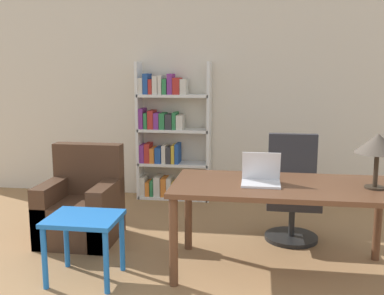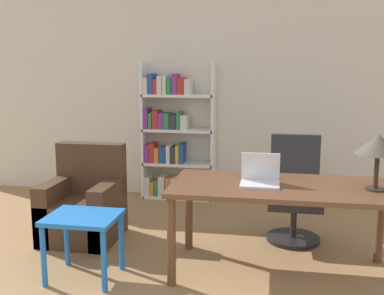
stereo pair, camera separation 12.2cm
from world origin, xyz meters
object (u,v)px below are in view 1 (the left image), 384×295
(armchair, at_px, (82,209))
(laptop, at_px, (261,177))
(bookshelf, at_px, (168,139))
(desk, at_px, (284,195))
(side_table_blue, at_px, (84,228))
(table_lamp, at_px, (378,145))
(office_chair, at_px, (292,193))

(armchair, bearing_deg, laptop, -15.42)
(armchair, xyz_separation_m, bookshelf, (0.56, 1.55, 0.48))
(desk, xyz_separation_m, side_table_blue, (-1.58, -0.37, -0.23))
(desk, distance_m, laptop, 0.24)
(table_lamp, bearing_deg, side_table_blue, -171.41)
(laptop, relative_size, bookshelf, 0.18)
(table_lamp, distance_m, side_table_blue, 2.40)
(side_table_blue, relative_size, bookshelf, 0.32)
(desk, height_order, office_chair, office_chair)
(desk, height_order, bookshelf, bookshelf)
(desk, distance_m, bookshelf, 2.45)
(laptop, height_order, armchair, laptop)
(office_chair, bearing_deg, bookshelf, 142.05)
(laptop, relative_size, armchair, 0.33)
(desk, bearing_deg, laptop, -175.45)
(side_table_blue, relative_size, armchair, 0.60)
(bookshelf, bearing_deg, laptop, -59.62)
(office_chair, xyz_separation_m, bookshelf, (-1.52, 1.18, 0.32))
(table_lamp, distance_m, armchair, 2.81)
(table_lamp, bearing_deg, office_chair, 123.27)
(desk, bearing_deg, table_lamp, -1.97)
(side_table_blue, height_order, armchair, armchair)
(laptop, height_order, table_lamp, table_lamp)
(laptop, xyz_separation_m, side_table_blue, (-1.39, -0.35, -0.38))
(table_lamp, bearing_deg, bookshelf, 135.51)
(desk, relative_size, armchair, 1.95)
(table_lamp, distance_m, bookshelf, 2.94)
(armchair, relative_size, bookshelf, 0.53)
(armchair, height_order, bookshelf, bookshelf)
(desk, height_order, armchair, armchair)
(office_chair, xyz_separation_m, side_table_blue, (-1.72, -1.21, -0.02))
(table_lamp, bearing_deg, laptop, 179.41)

